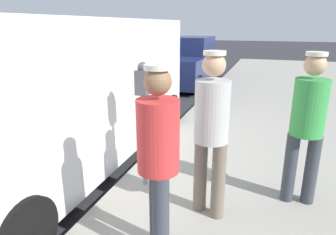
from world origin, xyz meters
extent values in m
plane|color=#2D2D33|center=(0.00, 0.00, 0.00)|extent=(80.00, 80.00, 0.00)
cylinder|color=gray|center=(1.35, 0.82, 0.72)|extent=(0.07, 0.07, 1.15)
cube|color=#4C4C51|center=(1.35, 0.82, 1.44)|extent=(0.14, 0.18, 0.28)
sphere|color=#47474C|center=(1.35, 0.82, 1.61)|extent=(0.12, 0.12, 0.12)
cylinder|color=#726656|center=(2.32, 0.44, 0.56)|extent=(0.14, 0.14, 0.81)
cylinder|color=#726656|center=(2.11, 0.52, 0.56)|extent=(0.14, 0.14, 0.81)
cylinder|color=#B7B7B7|center=(2.22, 0.48, 1.27)|extent=(0.34, 0.34, 0.61)
sphere|color=tan|center=(2.22, 0.48, 1.71)|extent=(0.22, 0.22, 0.22)
cylinder|color=silver|center=(2.22, 0.48, 1.82)|extent=(0.21, 0.21, 0.04)
cylinder|color=#383D47|center=(1.98, -0.33, 0.54)|extent=(0.14, 0.14, 0.79)
cylinder|color=#383D47|center=(1.88, -0.14, 0.54)|extent=(0.14, 0.14, 0.79)
cylinder|color=red|center=(1.93, -0.24, 1.23)|extent=(0.34, 0.34, 0.59)
sphere|color=#8C6647|center=(1.93, -0.24, 1.67)|extent=(0.21, 0.21, 0.21)
cylinder|color=silver|center=(1.93, -0.24, 1.77)|extent=(0.20, 0.20, 0.04)
cylinder|color=#383D47|center=(3.24, 1.03, 0.55)|extent=(0.14, 0.14, 0.80)
cylinder|color=#383D47|center=(3.02, 1.01, 0.55)|extent=(0.14, 0.14, 0.80)
cylinder|color=green|center=(3.13, 1.02, 1.25)|extent=(0.34, 0.34, 0.60)
sphere|color=tan|center=(3.13, 1.02, 1.69)|extent=(0.22, 0.22, 0.22)
cylinder|color=silver|center=(3.13, 1.02, 1.79)|extent=(0.21, 0.21, 0.04)
cube|color=white|center=(-0.15, 1.41, 1.17)|extent=(2.04, 5.21, 1.96)
cylinder|color=black|center=(0.81, -0.64, 0.34)|extent=(0.22, 0.68, 0.68)
cylinder|color=black|center=(0.79, 3.46, 0.34)|extent=(0.22, 0.68, 0.68)
cylinder|color=black|center=(-1.11, 3.45, 0.34)|extent=(0.22, 0.68, 0.68)
cube|color=navy|center=(-0.20, 8.27, 0.61)|extent=(1.85, 4.41, 0.89)
cube|color=navy|center=(-0.20, 8.49, 1.35)|extent=(1.62, 1.99, 0.60)
cylinder|color=black|center=(0.65, 6.61, 0.30)|extent=(0.22, 0.60, 0.60)
cylinder|color=black|center=(-1.07, 6.62, 0.30)|extent=(0.22, 0.60, 0.60)
cylinder|color=black|center=(0.67, 9.91, 0.30)|extent=(0.22, 0.60, 0.60)
cylinder|color=black|center=(-1.05, 9.92, 0.30)|extent=(0.22, 0.60, 0.60)
camera|label=1|loc=(2.71, -2.31, 2.07)|focal=32.33mm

